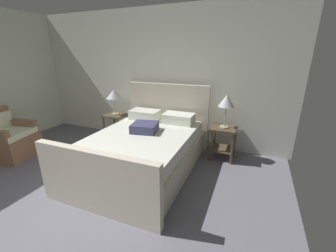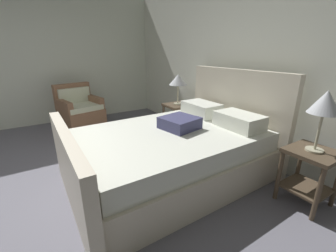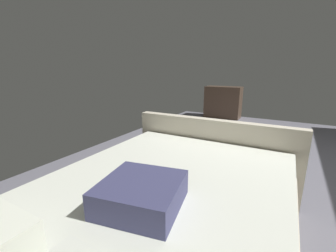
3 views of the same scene
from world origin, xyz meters
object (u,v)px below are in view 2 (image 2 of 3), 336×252
nightstand_right (310,169)px  armchair (80,112)px  bed (174,150)px  table_lamp_right (325,104)px  nightstand_left (178,115)px  table_lamp_left (178,80)px

nightstand_right → armchair: bearing=-157.8°
bed → nightstand_right: bearing=37.0°
bed → table_lamp_right: bearing=37.0°
nightstand_right → nightstand_left: (-2.33, -0.03, 0.00)m
nightstand_right → table_lamp_left: bearing=-179.2°
bed → nightstand_right: bed is taller
nightstand_right → table_lamp_left: table_lamp_left is taller
nightstand_right → table_lamp_right: table_lamp_right is taller
nightstand_right → armchair: armchair is taller
table_lamp_right → table_lamp_left: 2.33m
nightstand_right → table_lamp_right: size_ratio=1.01×
bed → table_lamp_left: (-1.16, 0.85, 0.68)m
table_lamp_right → armchair: size_ratio=0.66×
table_lamp_left → table_lamp_right: bearing=0.8°
bed → table_lamp_left: bearing=143.9°
nightstand_right → table_lamp_left: 2.41m
nightstand_right → nightstand_left: size_ratio=1.00×
table_lamp_right → nightstand_left: table_lamp_right is taller
table_lamp_left → nightstand_left: bearing=-90.0°
nightstand_left → armchair: 2.01m
nightstand_right → armchair: size_ratio=0.67×
bed → armchair: bearing=-166.1°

